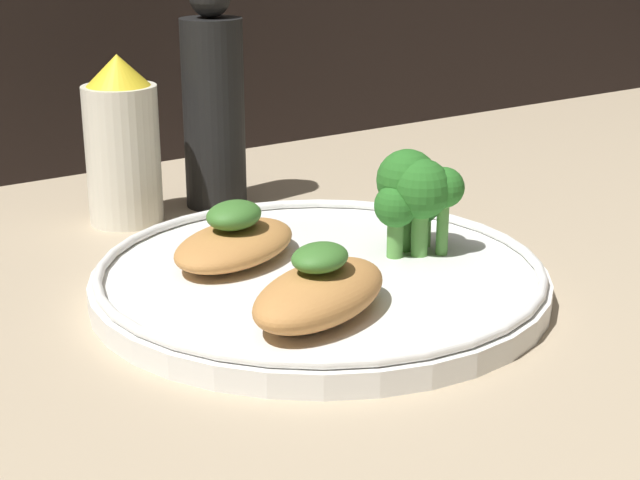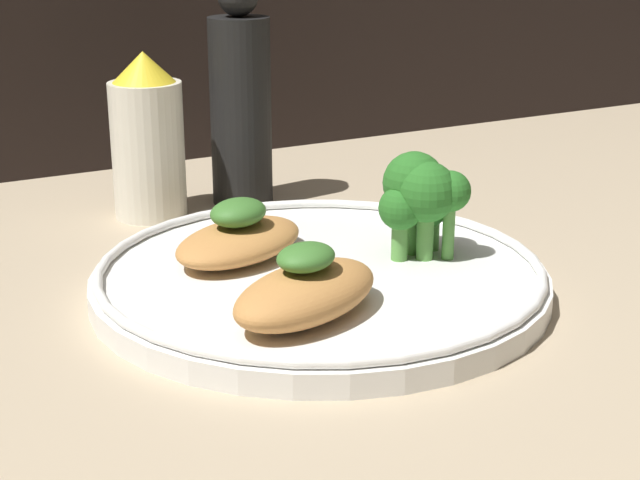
# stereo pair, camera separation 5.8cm
# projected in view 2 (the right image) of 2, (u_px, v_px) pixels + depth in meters

# --- Properties ---
(ground_plane) EXTENTS (1.80, 1.80, 0.01)m
(ground_plane) POSITION_uv_depth(u_px,v_px,m) (320.00, 300.00, 0.60)
(ground_plane) COLOR tan
(plate) EXTENTS (0.28, 0.28, 0.02)m
(plate) POSITION_uv_depth(u_px,v_px,m) (320.00, 278.00, 0.59)
(plate) COLOR white
(plate) RESTS_ON ground_plane
(grilled_meat_front) EXTENTS (0.11, 0.09, 0.04)m
(grilled_meat_front) POSITION_uv_depth(u_px,v_px,m) (306.00, 290.00, 0.52)
(grilled_meat_front) COLOR #BC7F42
(grilled_meat_front) RESTS_ON plate
(grilled_meat_middle) EXTENTS (0.11, 0.09, 0.04)m
(grilled_meat_middle) POSITION_uv_depth(u_px,v_px,m) (239.00, 238.00, 0.61)
(grilled_meat_middle) COLOR #BC7F42
(grilled_meat_middle) RESTS_ON plate
(broccoli_bunch) EXTENTS (0.06, 0.05, 0.07)m
(broccoli_bunch) POSITION_uv_depth(u_px,v_px,m) (422.00, 196.00, 0.61)
(broccoli_bunch) COLOR #569942
(broccoli_bunch) RESTS_ON plate
(sauce_bottle) EXTENTS (0.05, 0.05, 0.12)m
(sauce_bottle) POSITION_uv_depth(u_px,v_px,m) (147.00, 139.00, 0.73)
(sauce_bottle) COLOR silver
(sauce_bottle) RESTS_ON ground_plane
(pepper_grinder) EXTENTS (0.05, 0.05, 0.17)m
(pepper_grinder) POSITION_uv_depth(u_px,v_px,m) (241.00, 103.00, 0.75)
(pepper_grinder) COLOR black
(pepper_grinder) RESTS_ON ground_plane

